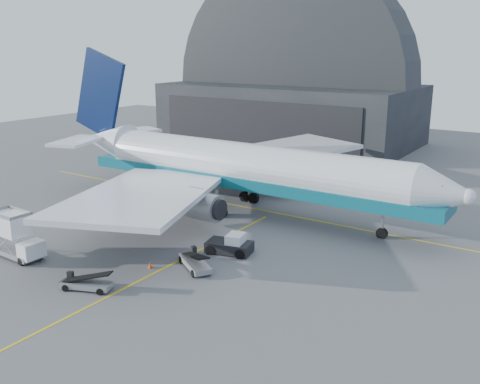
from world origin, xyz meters
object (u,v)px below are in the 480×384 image
Objects in this scene: catering_truck at (15,236)px; belt_loader_b at (195,262)px; airliner at (233,166)px; pushback_tug at (231,245)px; belt_loader_a at (86,283)px.

catering_truck reaches higher than belt_loader_b.
airliner is 11.52× the size of pushback_tug.
pushback_tug is at bearing 38.34° from catering_truck.
catering_truck is 11.42m from belt_loader_a.
pushback_tug is at bearing 115.36° from belt_loader_b.
airliner reaches higher than catering_truck.
catering_truck is 1.34× the size of belt_loader_a.
catering_truck reaches higher than pushback_tug.
pushback_tug is 14.54m from belt_loader_a.
pushback_tug is 4.97m from belt_loader_b.
airliner reaches higher than pushback_tug.
pushback_tug is at bearing -56.97° from airliner.
airliner is 19.39m from belt_loader_b.
belt_loader_b is at bearing 26.52° from catering_truck.
belt_loader_a is 0.94× the size of belt_loader_b.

